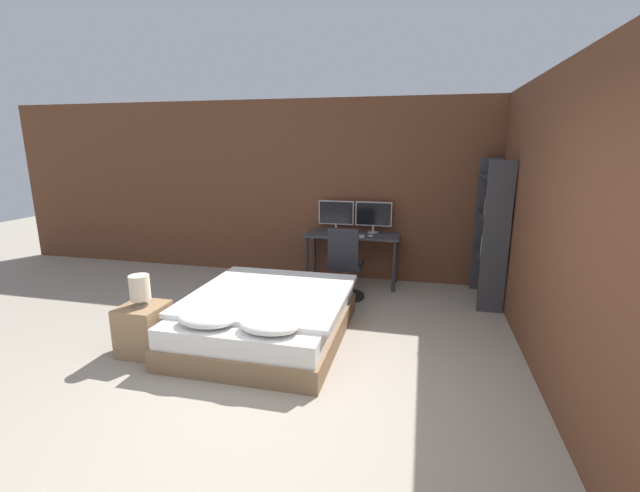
% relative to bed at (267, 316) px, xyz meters
% --- Properties ---
extents(ground_plane, '(20.00, 20.00, 0.00)m').
position_rel_bed_xyz_m(ground_plane, '(0.60, -1.34, -0.24)').
color(ground_plane, '#9E9384').
extents(wall_back, '(12.00, 0.06, 2.70)m').
position_rel_bed_xyz_m(wall_back, '(0.60, 2.37, 1.11)').
color(wall_back, brown).
rests_on(wall_back, ground_plane).
extents(wall_side_right, '(0.06, 12.00, 2.70)m').
position_rel_bed_xyz_m(wall_side_right, '(2.65, 0.16, 1.11)').
color(wall_side_right, brown).
rests_on(wall_side_right, ground_plane).
extents(bed, '(1.65, 1.98, 0.55)m').
position_rel_bed_xyz_m(bed, '(0.00, 0.00, 0.00)').
color(bed, '#846647').
rests_on(bed, ground_plane).
extents(nightstand, '(0.41, 0.43, 0.50)m').
position_rel_bed_xyz_m(nightstand, '(-1.07, -0.61, 0.01)').
color(nightstand, '#997551').
rests_on(nightstand, ground_plane).
extents(bedside_lamp, '(0.19, 0.19, 0.31)m').
position_rel_bed_xyz_m(bedside_lamp, '(-1.07, -0.61, 0.44)').
color(bedside_lamp, gray).
rests_on(bedside_lamp, nightstand).
extents(desk, '(1.36, 0.55, 0.76)m').
position_rel_bed_xyz_m(desk, '(0.59, 2.02, 0.41)').
color(desk, '#38383D').
rests_on(desk, ground_plane).
extents(monitor_left, '(0.53, 0.16, 0.46)m').
position_rel_bed_xyz_m(monitor_left, '(0.31, 2.20, 0.78)').
color(monitor_left, '#B7B7BC').
rests_on(monitor_left, desk).
extents(monitor_right, '(0.53, 0.16, 0.46)m').
position_rel_bed_xyz_m(monitor_right, '(0.87, 2.20, 0.78)').
color(monitor_right, '#B7B7BC').
rests_on(monitor_right, desk).
extents(keyboard, '(0.40, 0.13, 0.02)m').
position_rel_bed_xyz_m(keyboard, '(0.59, 1.85, 0.53)').
color(keyboard, '#B7B7BC').
rests_on(keyboard, desk).
extents(computer_mouse, '(0.07, 0.05, 0.04)m').
position_rel_bed_xyz_m(computer_mouse, '(0.88, 1.85, 0.54)').
color(computer_mouse, '#B7B7BC').
rests_on(computer_mouse, desk).
extents(office_chair, '(0.52, 0.52, 0.99)m').
position_rel_bed_xyz_m(office_chair, '(0.60, 1.38, 0.16)').
color(office_chair, black).
rests_on(office_chair, ground_plane).
extents(bookshelf, '(0.31, 0.91, 1.87)m').
position_rel_bed_xyz_m(bookshelf, '(2.44, 1.66, 0.79)').
color(bookshelf, '#333338').
rests_on(bookshelf, ground_plane).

